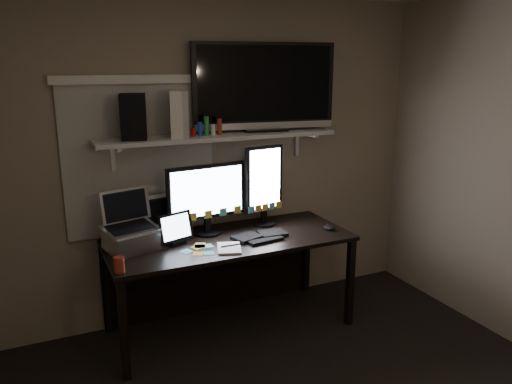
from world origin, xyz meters
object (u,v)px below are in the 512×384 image
monitor_landscape (207,199)px  mouse (329,228)px  monitor_portrait (264,185)px  tablet (176,229)px  tv (264,87)px  game_console (177,114)px  laptop (130,223)px  keyboard (260,235)px  speaker (133,117)px  desk (224,255)px  cup (119,265)px

monitor_landscape → mouse: monitor_landscape is taller
monitor_portrait → tablet: (-0.77, -0.14, -0.21)m
tv → game_console: (-0.70, -0.03, -0.17)m
monitor_portrait → laptop: monitor_portrait is taller
keyboard → monitor_portrait: bearing=50.8°
speaker → game_console: bearing=14.8°
mouse → desk: bearing=141.5°
speaker → cup: bearing=-102.3°
mouse → tv: tv is taller
monitor_portrait → speaker: (-0.99, 0.01, 0.58)m
keyboard → tablet: tablet is taller
tablet → laptop: (-0.32, 0.01, 0.08)m
monitor_landscape → game_console: 0.67m
tv → monitor_portrait: bearing=-106.3°
mouse → tv: (-0.38, 0.38, 1.06)m
monitor_portrait → cup: bearing=-166.3°
desk → game_console: game_console is taller
speaker → monitor_portrait: bearing=13.0°
monitor_portrait → speaker: size_ratio=2.10×
monitor_landscape → cup: (-0.74, -0.46, -0.23)m
monitor_portrait → tv: (0.02, 0.04, 0.76)m
monitor_portrait → tablet: size_ratio=2.43×
monitor_portrait → mouse: 0.61m
mouse → speaker: bearing=146.9°
mouse → speaker: (-1.39, 0.35, 0.89)m
laptop → cup: laptop is taller
monitor_landscape → speaker: bearing=169.8°
laptop → monitor_portrait: bearing=-8.1°
mouse → game_console: bearing=142.8°
laptop → keyboard: bearing=-22.9°
monitor_portrait → game_console: 0.90m
tv → keyboard: bearing=-112.6°
monitor_landscape → mouse: bearing=-25.8°
keyboard → mouse: mouse is taller
laptop → tablet: bearing=-17.2°
laptop → game_console: (0.40, 0.15, 0.71)m
monitor_portrait → game_console: (-0.68, 0.01, 0.59)m
desk → mouse: bearing=-19.4°
game_console → monitor_portrait: bearing=15.6°
tablet → speaker: bearing=127.3°
laptop → speaker: (0.09, 0.14, 0.70)m
desk → tv: 1.32m
tablet → keyboard: bearing=-28.8°
mouse → cup: cup is taller
mouse → tv: size_ratio=0.09×
monitor_portrait → laptop: 1.10m
laptop → game_console: game_console is taller
keyboard → tv: (0.18, 0.30, 1.07)m
monitor_landscape → tv: tv is taller
cup → speaker: (0.24, 0.49, 0.86)m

